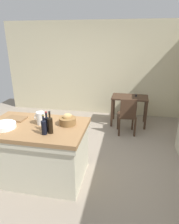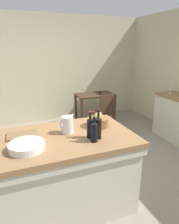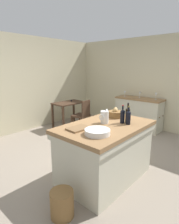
{
  "view_description": "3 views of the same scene",
  "coord_description": "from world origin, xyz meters",
  "px_view_note": "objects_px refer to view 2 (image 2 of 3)",
  "views": [
    {
      "loc": [
        0.95,
        -3.09,
        2.15
      ],
      "look_at": [
        0.3,
        0.25,
        0.87
      ],
      "focal_mm": 31.81,
      "sensor_mm": 36.0,
      "label": 1
    },
    {
      "loc": [
        -0.89,
        -2.57,
        1.84
      ],
      "look_at": [
        0.23,
        0.21,
        0.88
      ],
      "focal_mm": 32.76,
      "sensor_mm": 36.0,
      "label": 2
    },
    {
      "loc": [
        -2.6,
        -2.2,
        1.78
      ],
      "look_at": [
        0.33,
        0.4,
        0.82
      ],
      "focal_mm": 29.82,
      "sensor_mm": 36.0,
      "label": 3
    }
  ],
  "objects_px": {
    "cutting_board": "(23,135)",
    "wine_bottle_green": "(94,131)",
    "wine_bottle_amber": "(90,127)",
    "wine_bottle_dark": "(98,127)",
    "wine_glass_middle": "(171,88)",
    "writing_desk": "(95,99)",
    "wooden_chair": "(104,112)",
    "bread_basket": "(98,121)",
    "island_table": "(66,169)",
    "wash_bowl": "(27,146)",
    "pitcher": "(67,125)"
  },
  "relations": [
    {
      "from": "island_table",
      "to": "bread_basket",
      "type": "height_order",
      "value": "bread_basket"
    },
    {
      "from": "wine_glass_middle",
      "to": "wooden_chair",
      "type": "bearing_deg",
      "value": 155.38
    },
    {
      "from": "bread_basket",
      "to": "wine_bottle_dark",
      "type": "height_order",
      "value": "wine_bottle_dark"
    },
    {
      "from": "wine_bottle_green",
      "to": "wine_glass_middle",
      "type": "xyz_separation_m",
      "value": [
        2.36,
        1.49,
        -0.0
      ]
    },
    {
      "from": "island_table",
      "to": "wine_glass_middle",
      "type": "height_order",
      "value": "wine_glass_middle"
    },
    {
      "from": "wooden_chair",
      "to": "cutting_board",
      "type": "distance_m",
      "value": 2.47
    },
    {
      "from": "wash_bowl",
      "to": "cutting_board",
      "type": "relative_size",
      "value": 1.06
    },
    {
      "from": "wine_bottle_amber",
      "to": "wine_glass_middle",
      "type": "distance_m",
      "value": 2.74
    },
    {
      "from": "cutting_board",
      "to": "wine_bottle_amber",
      "type": "height_order",
      "value": "wine_bottle_amber"
    },
    {
      "from": "writing_desk",
      "to": "wine_bottle_amber",
      "type": "relative_size",
      "value": 3.14
    },
    {
      "from": "wooden_chair",
      "to": "wine_glass_middle",
      "type": "xyz_separation_m",
      "value": [
        1.25,
        -0.57,
        0.54
      ]
    },
    {
      "from": "wine_bottle_dark",
      "to": "wine_glass_middle",
      "type": "height_order",
      "value": "wine_bottle_dark"
    },
    {
      "from": "writing_desk",
      "to": "wine_bottle_dark",
      "type": "relative_size",
      "value": 2.84
    },
    {
      "from": "wash_bowl",
      "to": "wine_glass_middle",
      "type": "relative_size",
      "value": 2.14
    },
    {
      "from": "cutting_board",
      "to": "wine_bottle_green",
      "type": "relative_size",
      "value": 1.13
    },
    {
      "from": "bread_basket",
      "to": "cutting_board",
      "type": "bearing_deg",
      "value": 177.79
    },
    {
      "from": "island_table",
      "to": "bread_basket",
      "type": "relative_size",
      "value": 5.95
    },
    {
      "from": "pitcher",
      "to": "wash_bowl",
      "type": "height_order",
      "value": "pitcher"
    },
    {
      "from": "cutting_board",
      "to": "wine_bottle_green",
      "type": "bearing_deg",
      "value": -31.59
    },
    {
      "from": "wine_bottle_dark",
      "to": "wine_bottle_green",
      "type": "bearing_deg",
      "value": -142.46
    },
    {
      "from": "island_table",
      "to": "bread_basket",
      "type": "xyz_separation_m",
      "value": [
        0.46,
        0.14,
        0.48
      ]
    },
    {
      "from": "writing_desk",
      "to": "wash_bowl",
      "type": "bearing_deg",
      "value": -125.16
    },
    {
      "from": "writing_desk",
      "to": "wooden_chair",
      "type": "bearing_deg",
      "value": -93.93
    },
    {
      "from": "wooden_chair",
      "to": "wine_bottle_dark",
      "type": "bearing_deg",
      "value": -117.54
    },
    {
      "from": "wooden_chair",
      "to": "wash_bowl",
      "type": "height_order",
      "value": "wash_bowl"
    },
    {
      "from": "wine_bottle_amber",
      "to": "wine_bottle_green",
      "type": "xyz_separation_m",
      "value": [
        0.0,
        -0.11,
        -0.0
      ]
    },
    {
      "from": "wine_bottle_dark",
      "to": "wine_glass_middle",
      "type": "xyz_separation_m",
      "value": [
        2.29,
        1.43,
        -0.02
      ]
    },
    {
      "from": "cutting_board",
      "to": "wine_bottle_amber",
      "type": "bearing_deg",
      "value": -24.65
    },
    {
      "from": "island_table",
      "to": "wooden_chair",
      "type": "height_order",
      "value": "island_table"
    },
    {
      "from": "wine_bottle_dark",
      "to": "wine_bottle_amber",
      "type": "distance_m",
      "value": 0.09
    },
    {
      "from": "wooden_chair",
      "to": "wash_bowl",
      "type": "relative_size",
      "value": 2.61
    },
    {
      "from": "wash_bowl",
      "to": "wine_bottle_green",
      "type": "bearing_deg",
      "value": -6.59
    },
    {
      "from": "cutting_board",
      "to": "wine_bottle_green",
      "type": "xyz_separation_m",
      "value": [
        0.67,
        -0.41,
        0.1
      ]
    },
    {
      "from": "bread_basket",
      "to": "wine_bottle_dark",
      "type": "xyz_separation_m",
      "value": [
        -0.14,
        -0.33,
        0.07
      ]
    },
    {
      "from": "cutting_board",
      "to": "wine_glass_middle",
      "type": "bearing_deg",
      "value": 19.41
    },
    {
      "from": "wine_bottle_dark",
      "to": "wine_bottle_green",
      "type": "distance_m",
      "value": 0.09
    },
    {
      "from": "wine_bottle_green",
      "to": "wine_glass_middle",
      "type": "bearing_deg",
      "value": 32.15
    },
    {
      "from": "writing_desk",
      "to": "wooden_chair",
      "type": "height_order",
      "value": "wooden_chair"
    },
    {
      "from": "bread_basket",
      "to": "cutting_board",
      "type": "distance_m",
      "value": 0.89
    },
    {
      "from": "writing_desk",
      "to": "wine_bottle_green",
      "type": "relative_size",
      "value": 3.19
    },
    {
      "from": "cutting_board",
      "to": "pitcher",
      "type": "bearing_deg",
      "value": -11.49
    },
    {
      "from": "wooden_chair",
      "to": "wine_glass_middle",
      "type": "height_order",
      "value": "wine_glass_middle"
    },
    {
      "from": "writing_desk",
      "to": "wash_bowl",
      "type": "height_order",
      "value": "wash_bowl"
    },
    {
      "from": "island_table",
      "to": "pitcher",
      "type": "bearing_deg",
      "value": 50.93
    },
    {
      "from": "bread_basket",
      "to": "wine_bottle_amber",
      "type": "distance_m",
      "value": 0.35
    },
    {
      "from": "wine_bottle_amber",
      "to": "wine_bottle_dark",
      "type": "bearing_deg",
      "value": -35.78
    },
    {
      "from": "pitcher",
      "to": "wash_bowl",
      "type": "relative_size",
      "value": 0.7
    },
    {
      "from": "wine_bottle_dark",
      "to": "wine_glass_middle",
      "type": "distance_m",
      "value": 2.7
    },
    {
      "from": "wine_bottle_dark",
      "to": "cutting_board",
      "type": "bearing_deg",
      "value": 154.18
    },
    {
      "from": "island_table",
      "to": "writing_desk",
      "type": "xyz_separation_m",
      "value": [
        1.4,
        2.41,
        0.14
      ]
    }
  ]
}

